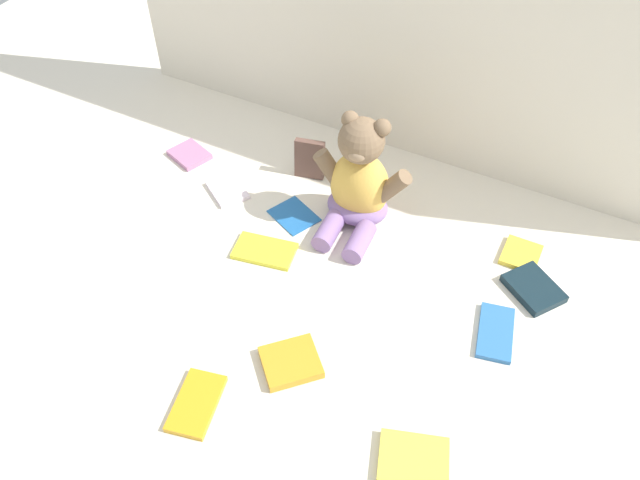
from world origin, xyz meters
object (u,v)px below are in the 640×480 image
object	(u,v)px
teddy_bear	(360,184)
book_case_4	(228,190)
book_case_5	(291,362)
book_case_6	(265,251)
book_case_9	(521,255)
book_case_7	(190,155)
book_case_8	(534,288)
book_case_0	(196,403)
book_case_1	(310,159)
book_case_2	(414,460)
book_case_10	(294,215)
book_case_3	(496,332)

from	to	relation	value
teddy_bear	book_case_4	distance (m)	0.35
book_case_4	book_case_5	bearing A→B (deg)	79.70
book_case_6	book_case_9	world-z (taller)	same
book_case_7	book_case_6	bearing A→B (deg)	79.84
book_case_4	book_case_8	size ratio (longest dim) A/B	0.88
book_case_0	book_case_8	size ratio (longest dim) A/B	1.13
book_case_1	book_case_8	size ratio (longest dim) A/B	0.91
book_case_2	book_case_6	xyz separation A→B (m)	(-0.49, 0.31, -0.00)
book_case_0	book_case_2	xyz separation A→B (m)	(0.40, 0.09, 0.00)
book_case_0	book_case_10	xyz separation A→B (m)	(-0.08, 0.53, -0.00)
book_case_6	teddy_bear	bearing A→B (deg)	-46.04
book_case_8	book_case_10	size ratio (longest dim) A/B	1.08
book_case_6	book_case_7	bearing A→B (deg)	49.09
book_case_2	book_case_0	bearing A→B (deg)	83.25
book_case_3	book_case_9	size ratio (longest dim) A/B	1.50
book_case_5	book_case_6	distance (m)	0.31
book_case_8	book_case_5	bearing A→B (deg)	172.27
book_case_5	book_case_1	bearing A→B (deg)	-20.99
book_case_10	book_case_8	bearing A→B (deg)	-62.25
book_case_9	book_case_0	bearing A→B (deg)	-124.58
book_case_2	book_case_9	world-z (taller)	book_case_2
book_case_1	book_case_8	bearing A→B (deg)	-23.59
book_case_7	book_case_1	bearing A→B (deg)	124.12
book_case_0	book_case_1	bearing A→B (deg)	87.05
book_case_7	book_case_3	bearing A→B (deg)	98.30
teddy_bear	book_case_3	bearing A→B (deg)	-28.56
book_case_0	book_case_9	size ratio (longest dim) A/B	1.45
book_case_1	book_case_6	world-z (taller)	book_case_1
book_case_2	book_case_4	xyz separation A→B (m)	(-0.68, 0.44, -0.00)
book_case_6	book_case_7	distance (m)	0.41
book_case_7	book_case_9	bearing A→B (deg)	113.33
book_case_1	book_case_3	xyz separation A→B (m)	(0.57, -0.26, -0.05)
book_case_6	book_case_7	xyz separation A→B (m)	(-0.36, 0.20, 0.00)
book_case_4	book_case_6	xyz separation A→B (m)	(0.19, -0.13, -0.00)
teddy_bear	book_case_6	xyz separation A→B (m)	(-0.14, -0.20, -0.10)
teddy_bear	book_case_9	bearing A→B (deg)	4.24
book_case_5	book_case_9	bearing A→B (deg)	-78.80
book_case_0	book_case_3	distance (m)	0.61
book_case_2	book_case_3	xyz separation A→B (m)	(0.05, 0.33, -0.00)
book_case_4	teddy_bear	bearing A→B (deg)	134.82
book_case_4	book_case_5	xyz separation A→B (m)	(0.39, -0.37, 0.00)
teddy_bear	book_case_4	size ratio (longest dim) A/B	2.78
book_case_4	book_case_10	distance (m)	0.19
teddy_bear	book_case_5	bearing A→B (deg)	-86.66
book_case_2	book_case_8	distance (m)	0.49
book_case_10	book_case_6	bearing A→B (deg)	-156.65
book_case_5	book_case_2	bearing A→B (deg)	-149.59
book_case_1	book_case_4	bearing A→B (deg)	-148.17
book_case_6	book_case_4	bearing A→B (deg)	43.64
book_case_9	book_case_3	bearing A→B (deg)	-87.85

